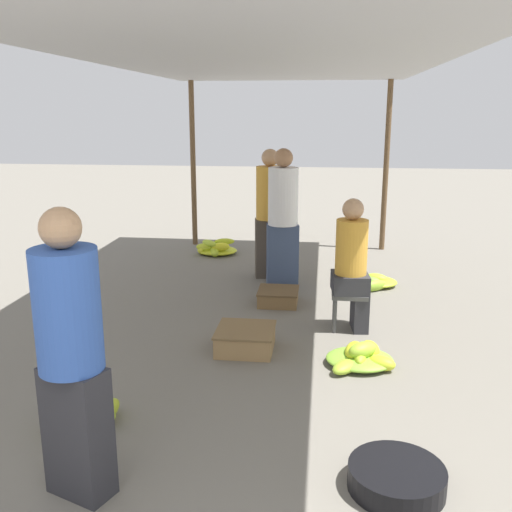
% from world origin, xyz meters
% --- Properties ---
extents(canopy_post_back_left, '(0.08, 0.08, 2.50)m').
position_xyz_m(canopy_post_back_left, '(-1.46, 6.87, 1.25)').
color(canopy_post_back_left, brown).
rests_on(canopy_post_back_left, ground).
extents(canopy_post_back_right, '(0.08, 0.08, 2.50)m').
position_xyz_m(canopy_post_back_right, '(1.46, 6.87, 1.25)').
color(canopy_post_back_right, brown).
rests_on(canopy_post_back_right, ground).
extents(canopy_tarp, '(3.32, 6.97, 0.04)m').
position_xyz_m(canopy_tarp, '(0.00, 3.59, 2.52)').
color(canopy_tarp, '#B2B2B7').
rests_on(canopy_tarp, canopy_post_front_left).
extents(vendor_foreground, '(0.44, 0.44, 1.60)m').
position_xyz_m(vendor_foreground, '(-0.74, 0.83, 0.83)').
color(vendor_foreground, '#2D2D33').
rests_on(vendor_foreground, ground).
extents(stool, '(0.34, 0.34, 0.37)m').
position_xyz_m(stool, '(0.82, 3.49, 0.30)').
color(stool, '#4C4C4C').
rests_on(stool, ground).
extents(vendor_seated, '(0.37, 0.37, 1.27)m').
position_xyz_m(vendor_seated, '(0.84, 3.49, 0.66)').
color(vendor_seated, '#2D2D33').
rests_on(vendor_seated, ground).
extents(basin_black, '(0.54, 0.54, 0.14)m').
position_xyz_m(basin_black, '(1.00, 1.06, 0.07)').
color(basin_black, black).
rests_on(basin_black, ground).
extents(banana_pile_left_0, '(0.48, 0.44, 0.20)m').
position_xyz_m(banana_pile_left_0, '(-1.00, 1.49, 0.07)').
color(banana_pile_left_0, '#BED02A').
rests_on(banana_pile_left_0, ground).
extents(banana_pile_left_1, '(0.60, 0.58, 0.23)m').
position_xyz_m(banana_pile_left_1, '(-1.02, 6.25, 0.08)').
color(banana_pile_left_1, yellow).
rests_on(banana_pile_left_1, ground).
extents(banana_pile_right_0, '(0.55, 0.58, 0.15)m').
position_xyz_m(banana_pile_right_0, '(1.17, 4.93, 0.06)').
color(banana_pile_right_0, '#79B536').
rests_on(banana_pile_right_0, ground).
extents(banana_pile_right_1, '(0.58, 0.58, 0.21)m').
position_xyz_m(banana_pile_right_1, '(0.90, 2.66, 0.07)').
color(banana_pile_right_1, '#ACC92D').
rests_on(banana_pile_right_1, ground).
extents(crate_near, '(0.51, 0.51, 0.20)m').
position_xyz_m(crate_near, '(-0.10, 2.86, 0.10)').
color(crate_near, '#9E7A4C').
rests_on(crate_near, ground).
extents(crate_mid, '(0.44, 0.44, 0.16)m').
position_xyz_m(crate_mid, '(0.09, 4.14, 0.08)').
color(crate_mid, brown).
rests_on(crate_mid, ground).
extents(shopper_walking_mid, '(0.41, 0.41, 1.65)m').
position_xyz_m(shopper_walking_mid, '(0.09, 4.75, 0.85)').
color(shopper_walking_mid, '#384766').
rests_on(shopper_walking_mid, ground).
extents(shopper_walking_far, '(0.40, 0.40, 1.61)m').
position_xyz_m(shopper_walking_far, '(-0.11, 5.18, 0.84)').
color(shopper_walking_far, '#4C4238').
rests_on(shopper_walking_far, ground).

